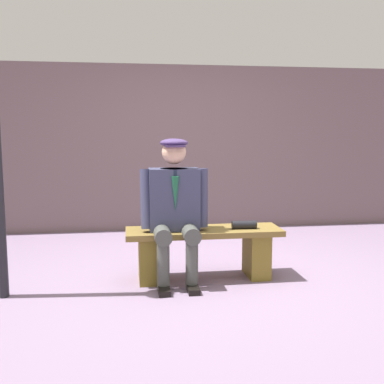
# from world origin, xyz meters

# --- Properties ---
(ground_plane) EXTENTS (30.00, 30.00, 0.00)m
(ground_plane) POSITION_xyz_m (0.00, 0.00, 0.00)
(ground_plane) COLOR gray
(bench) EXTENTS (1.45, 0.43, 0.48)m
(bench) POSITION_xyz_m (0.00, 0.00, 0.30)
(bench) COLOR brown
(bench) RESTS_ON ground
(seated_man) EXTENTS (0.63, 0.59, 1.32)m
(seated_man) POSITION_xyz_m (0.28, 0.06, 0.73)
(seated_man) COLOR #383B57
(seated_man) RESTS_ON ground
(rolled_magazine) EXTENTS (0.24, 0.09, 0.07)m
(rolled_magazine) POSITION_xyz_m (-0.38, 0.05, 0.51)
(rolled_magazine) COLOR black
(rolled_magazine) RESTS_ON bench
(stadium_wall) EXTENTS (12.00, 0.24, 2.30)m
(stadium_wall) POSITION_xyz_m (0.00, -2.35, 1.15)
(stadium_wall) COLOR #675456
(stadium_wall) RESTS_ON ground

